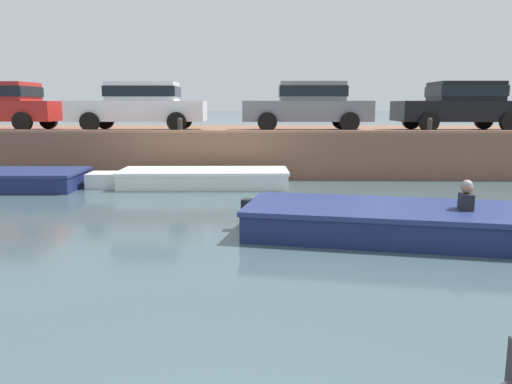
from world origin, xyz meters
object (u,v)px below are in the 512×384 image
(mooring_bollard_mid, at_px, (180,125))
(car_right_inner_black, at_px, (461,104))
(boat_moored_central_white, at_px, (196,178))
(motorboat_passing, at_px, (429,223))
(car_left_inner_white, at_px, (140,104))
(mooring_bollard_east, at_px, (430,125))
(car_centre_grey, at_px, (308,104))

(mooring_bollard_mid, bearing_deg, car_right_inner_black, 9.27)
(boat_moored_central_white, height_order, motorboat_passing, motorboat_passing)
(motorboat_passing, bearing_deg, mooring_bollard_mid, 127.65)
(car_left_inner_white, height_order, mooring_bollard_east, car_left_inner_white)
(motorboat_passing, height_order, car_centre_grey, car_centre_grey)
(car_right_inner_black, bearing_deg, mooring_bollard_east, -134.62)
(car_left_inner_white, distance_m, mooring_bollard_mid, 2.18)
(boat_moored_central_white, height_order, car_left_inner_white, car_left_inner_white)
(motorboat_passing, distance_m, car_right_inner_black, 9.22)
(motorboat_passing, xyz_separation_m, mooring_bollard_mid, (-5.28, 6.85, 1.35))
(boat_moored_central_white, distance_m, motorboat_passing, 6.94)
(motorboat_passing, distance_m, mooring_bollard_east, 7.30)
(mooring_bollard_east, bearing_deg, car_left_inner_white, 170.82)
(mooring_bollard_mid, bearing_deg, car_centre_grey, 20.11)
(boat_moored_central_white, relative_size, mooring_bollard_mid, 12.11)
(car_left_inner_white, xyz_separation_m, mooring_bollard_mid, (1.52, -1.44, -0.61))
(car_centre_grey, bearing_deg, boat_moored_central_white, -136.41)
(car_right_inner_black, bearing_deg, car_left_inner_white, 179.99)
(motorboat_passing, relative_size, car_centre_grey, 1.65)
(car_centre_grey, relative_size, mooring_bollard_east, 9.15)
(car_centre_grey, bearing_deg, motorboat_passing, -80.71)
(car_left_inner_white, bearing_deg, motorboat_passing, -50.61)
(car_centre_grey, relative_size, mooring_bollard_mid, 9.15)
(mooring_bollard_mid, bearing_deg, mooring_bollard_east, 0.00)
(mooring_bollard_mid, distance_m, mooring_bollard_east, 7.40)
(car_centre_grey, bearing_deg, car_left_inner_white, 179.97)
(motorboat_passing, bearing_deg, boat_moored_central_white, 131.36)
(car_centre_grey, distance_m, mooring_bollard_mid, 4.23)
(car_centre_grey, xyz_separation_m, mooring_bollard_east, (3.47, -1.44, -0.61))
(boat_moored_central_white, xyz_separation_m, car_right_inner_black, (8.12, 3.08, 1.99))
(motorboat_passing, xyz_separation_m, mooring_bollard_east, (2.11, 6.85, 1.35))
(motorboat_passing, height_order, car_right_inner_black, car_right_inner_black)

